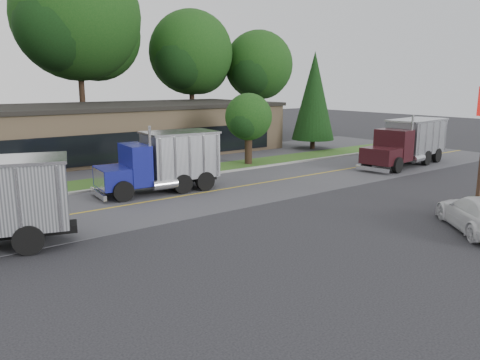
# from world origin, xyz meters

# --- Properties ---
(ground) EXTENTS (140.00, 140.00, 0.00)m
(ground) POSITION_xyz_m (0.00, 0.00, 0.00)
(ground) COLOR #34343A
(ground) RESTS_ON ground
(road) EXTENTS (60.00, 8.00, 0.02)m
(road) POSITION_xyz_m (0.00, 9.00, 0.00)
(road) COLOR #4E4E53
(road) RESTS_ON ground
(center_line) EXTENTS (60.00, 0.12, 0.01)m
(center_line) POSITION_xyz_m (0.00, 9.00, 0.00)
(center_line) COLOR gold
(center_line) RESTS_ON ground
(curb) EXTENTS (60.00, 0.30, 0.12)m
(curb) POSITION_xyz_m (0.00, 13.20, 0.00)
(curb) COLOR #9E9E99
(curb) RESTS_ON ground
(grass_verge) EXTENTS (60.00, 3.40, 0.03)m
(grass_verge) POSITION_xyz_m (0.00, 15.00, 0.00)
(grass_verge) COLOR #346021
(grass_verge) RESTS_ON ground
(far_parking) EXTENTS (60.00, 7.00, 0.02)m
(far_parking) POSITION_xyz_m (0.00, 20.00, 0.00)
(far_parking) COLOR #4E4E53
(far_parking) RESTS_ON ground
(strip_mall) EXTENTS (32.00, 12.00, 4.00)m
(strip_mall) POSITION_xyz_m (2.00, 26.00, 2.00)
(strip_mall) COLOR tan
(strip_mall) RESTS_ON ground
(tree_far_c) EXTENTS (12.84, 12.08, 18.31)m
(tree_far_c) POSITION_xyz_m (4.20, 34.15, 11.69)
(tree_far_c) COLOR #382619
(tree_far_c) RESTS_ON ground
(tree_far_d) EXTENTS (9.79, 9.21, 13.96)m
(tree_far_d) POSITION_xyz_m (16.15, 33.12, 8.91)
(tree_far_d) COLOR #382619
(tree_far_d) RESTS_ON ground
(tree_far_e) EXTENTS (8.50, 8.00, 12.12)m
(tree_far_e) POSITION_xyz_m (24.13, 31.10, 7.73)
(tree_far_e) COLOR #382619
(tree_far_e) RESTS_ON ground
(evergreen_right) EXTENTS (3.92, 3.92, 8.91)m
(evergreen_right) POSITION_xyz_m (20.00, 18.00, 4.89)
(evergreen_right) COLOR #382619
(evergreen_right) RESTS_ON ground
(tree_verge) EXTENTS (3.76, 3.54, 5.36)m
(tree_verge) POSITION_xyz_m (10.06, 15.04, 3.41)
(tree_verge) COLOR #382619
(tree_verge) RESTS_ON ground
(dump_truck_blue) EXTENTS (6.98, 3.16, 3.36)m
(dump_truck_blue) POSITION_xyz_m (0.61, 10.69, 1.80)
(dump_truck_blue) COLOR black
(dump_truck_blue) RESTS_ON ground
(dump_truck_maroon) EXTENTS (9.17, 3.68, 3.36)m
(dump_truck_maroon) POSITION_xyz_m (19.45, 7.53, 1.81)
(dump_truck_maroon) COLOR black
(dump_truck_maroon) RESTS_ON ground
(rally_car) EXTENTS (4.92, 5.34, 1.50)m
(rally_car) POSITION_xyz_m (7.50, -3.84, 0.75)
(rally_car) COLOR silver
(rally_car) RESTS_ON ground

